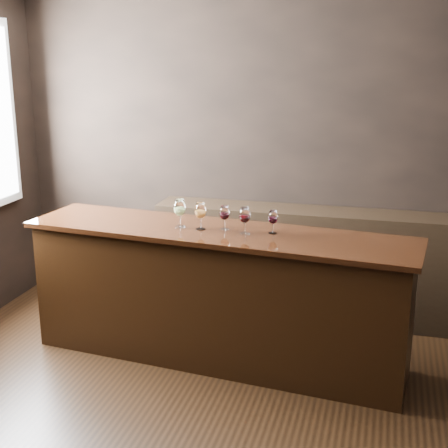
% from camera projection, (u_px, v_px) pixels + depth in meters
% --- Properties ---
extents(ground, '(5.00, 5.00, 0.00)m').
position_uv_depth(ground, '(223.00, 442.00, 3.75)').
color(ground, black).
rests_on(ground, ground).
extents(room_shell, '(5.02, 4.52, 2.81)m').
position_uv_depth(room_shell, '(187.00, 138.00, 3.43)').
color(room_shell, black).
rests_on(room_shell, ground).
extents(bar_counter, '(2.85, 0.90, 0.98)m').
position_uv_depth(bar_counter, '(218.00, 298.00, 4.67)').
color(bar_counter, black).
rests_on(bar_counter, ground).
extents(bar_top, '(2.95, 0.97, 0.04)m').
position_uv_depth(bar_top, '(217.00, 233.00, 4.53)').
color(bar_top, black).
rests_on(bar_top, bar_counter).
extents(back_bar_shelf, '(2.67, 0.40, 0.96)m').
position_uv_depth(back_bar_shelf, '(307.00, 263.00, 5.46)').
color(back_bar_shelf, black).
rests_on(back_bar_shelf, ground).
extents(glass_white, '(0.09, 0.09, 0.21)m').
position_uv_depth(glass_white, '(180.00, 208.00, 4.57)').
color(glass_white, white).
rests_on(glass_white, bar_top).
extents(glass_amber, '(0.09, 0.09, 0.20)m').
position_uv_depth(glass_amber, '(200.00, 211.00, 4.52)').
color(glass_amber, white).
rests_on(glass_amber, bar_top).
extents(glass_red_a, '(0.08, 0.08, 0.18)m').
position_uv_depth(glass_red_a, '(224.00, 213.00, 4.52)').
color(glass_red_a, white).
rests_on(glass_red_a, bar_top).
extents(glass_red_b, '(0.08, 0.08, 0.19)m').
position_uv_depth(glass_red_b, '(245.00, 216.00, 4.41)').
color(glass_red_b, white).
rests_on(glass_red_b, bar_top).
extents(glass_red_c, '(0.07, 0.07, 0.17)m').
position_uv_depth(glass_red_c, '(273.00, 218.00, 4.43)').
color(glass_red_c, white).
rests_on(glass_red_c, bar_top).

